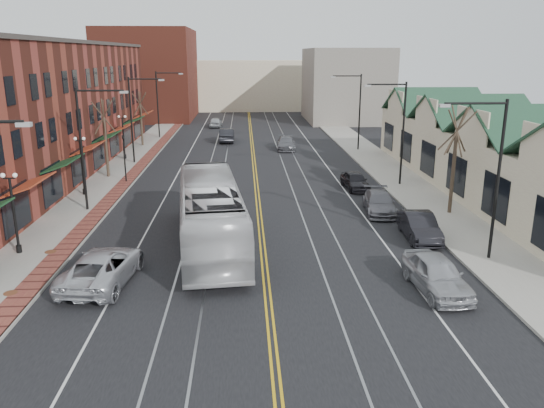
{
  "coord_description": "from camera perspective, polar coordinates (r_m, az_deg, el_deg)",
  "views": [
    {
      "loc": [
        -0.93,
        -18.71,
        10.2
      ],
      "look_at": [
        0.6,
        10.1,
        2.0
      ],
      "focal_mm": 35.0,
      "sensor_mm": 36.0,
      "label": 1
    }
  ],
  "objects": [
    {
      "name": "parked_car_d",
      "position": [
        41.77,
        8.93,
        2.5
      ],
      "size": [
        1.92,
        4.13,
        1.37
      ],
      "primitive_type": "imported",
      "rotation": [
        0.0,
        0.0,
        0.08
      ],
      "color": "black",
      "rests_on": "ground"
    },
    {
      "name": "distant_car_left",
      "position": [
        64.12,
        -4.88,
        7.38
      ],
      "size": [
        1.71,
        4.86,
        1.6
      ],
      "primitive_type": "imported",
      "rotation": [
        0.0,
        0.0,
        3.14
      ],
      "color": "black",
      "rests_on": "ground"
    },
    {
      "name": "streetlight_r_1",
      "position": [
        42.75,
        13.4,
        8.49
      ],
      "size": [
        3.33,
        0.25,
        8.0
      ],
      "color": "black",
      "rests_on": "sidewalk_right"
    },
    {
      "name": "lamppost_l_3",
      "position": [
        54.62,
        -15.67,
        6.86
      ],
      "size": [
        0.84,
        0.28,
        4.27
      ],
      "color": "black",
      "rests_on": "sidewalk_left"
    },
    {
      "name": "ground",
      "position": [
        21.33,
        -0.17,
        -12.7
      ],
      "size": [
        160.0,
        160.0,
        0.0
      ],
      "primitive_type": "plane",
      "color": "black",
      "rests_on": "ground"
    },
    {
      "name": "building_left",
      "position": [
        49.38,
        -24.82,
        8.97
      ],
      "size": [
        10.0,
        50.0,
        11.0
      ],
      "primitive_type": "cube",
      "color": "maroon",
      "rests_on": "ground"
    },
    {
      "name": "lamppost_l_1",
      "position": [
        30.3,
        -25.97,
        -1.08
      ],
      "size": [
        0.84,
        0.28,
        4.27
      ],
      "color": "black",
      "rests_on": "sidewalk_left"
    },
    {
      "name": "lamppost_l_2",
      "position": [
        41.27,
        -19.74,
        3.76
      ],
      "size": [
        0.84,
        0.28,
        4.27
      ],
      "color": "black",
      "rests_on": "sidewalk_left"
    },
    {
      "name": "backdrop_mid",
      "position": [
        103.87,
        -2.59,
        12.7
      ],
      "size": [
        22.0,
        14.0,
        9.0
      ],
      "primitive_type": "cube",
      "color": "beige",
      "rests_on": "ground"
    },
    {
      "name": "parked_car_c",
      "position": [
        35.83,
        11.47,
        0.14
      ],
      "size": [
        2.44,
        4.91,
        1.37
      ],
      "primitive_type": "imported",
      "rotation": [
        0.0,
        0.0,
        -0.11
      ],
      "color": "slate",
      "rests_on": "ground"
    },
    {
      "name": "backdrop_left",
      "position": [
        90.04,
        -13.04,
        13.43
      ],
      "size": [
        14.0,
        18.0,
        14.0
      ],
      "primitive_type": "cube",
      "color": "maroon",
      "rests_on": "ground"
    },
    {
      "name": "building_right",
      "position": [
        43.81,
        22.68,
        4.25
      ],
      "size": [
        8.0,
        36.0,
        4.6
      ],
      "primitive_type": "cube",
      "color": "beige",
      "rests_on": "ground"
    },
    {
      "name": "manhole_mid",
      "position": [
        26.03,
        -26.3,
        -8.57
      ],
      "size": [
        0.6,
        0.6,
        0.02
      ],
      "primitive_type": "cylinder",
      "color": "#592D19",
      "rests_on": "sidewalk_left"
    },
    {
      "name": "sidewalk_right",
      "position": [
        42.05,
        14.97,
        1.39
      ],
      "size": [
        4.0,
        120.0,
        0.15
      ],
      "primitive_type": "cube",
      "color": "gray",
      "rests_on": "ground"
    },
    {
      "name": "streetlight_r_0",
      "position": [
        27.94,
        22.46,
        3.99
      ],
      "size": [
        3.33,
        0.25,
        8.0
      ],
      "color": "black",
      "rests_on": "sidewalk_right"
    },
    {
      "name": "transit_bus",
      "position": [
        28.86,
        -6.63,
        -1.05
      ],
      "size": [
        4.53,
        13.56,
        3.71
      ],
      "primitive_type": "imported",
      "rotation": [
        0.0,
        0.0,
        3.25
      ],
      "color": "silver",
      "rests_on": "ground"
    },
    {
      "name": "manhole_far",
      "position": [
        30.33,
        -22.72,
        -4.76
      ],
      "size": [
        0.6,
        0.6,
        0.02
      ],
      "primitive_type": "cylinder",
      "color": "#592D19",
      "rests_on": "sidewalk_left"
    },
    {
      "name": "distant_car_far",
      "position": [
        77.5,
        -6.08,
        8.75
      ],
      "size": [
        1.85,
        4.25,
        1.43
      ],
      "primitive_type": "imported",
      "rotation": [
        0.0,
        0.0,
        3.1
      ],
      "color": "#B1B4B8",
      "rests_on": "ground"
    },
    {
      "name": "streetlight_r_2",
      "position": [
        58.19,
        9.0,
        10.57
      ],
      "size": [
        3.33,
        0.25,
        8.0
      ],
      "color": "black",
      "rests_on": "sidewalk_right"
    },
    {
      "name": "tree_left_far",
      "position": [
        62.19,
        -13.92,
        9.01
      ],
      "size": [
        1.66,
        1.28,
        6.02
      ],
      "color": "#382B21",
      "rests_on": "sidewalk_left"
    },
    {
      "name": "distant_car_right",
      "position": [
        58.72,
        1.51,
        6.54
      ],
      "size": [
        2.17,
        4.87,
        1.39
      ],
      "primitive_type": "imported",
      "rotation": [
        0.0,
        0.0,
        -0.05
      ],
      "color": "slate",
      "rests_on": "ground"
    },
    {
      "name": "sidewalk_left",
      "position": [
        41.51,
        -18.41,
        0.92
      ],
      "size": [
        4.0,
        120.0,
        0.15
      ],
      "primitive_type": "cube",
      "color": "gray",
      "rests_on": "ground"
    },
    {
      "name": "tree_right_mid",
      "position": [
        35.94,
        19.02,
        4.66
      ],
      "size": [
        1.9,
        1.46,
        6.93
      ],
      "color": "#382B21",
      "rests_on": "sidewalk_right"
    },
    {
      "name": "streetlight_l_1",
      "position": [
        36.52,
        -19.23,
        6.84
      ],
      "size": [
        3.33,
        0.25,
        8.0
      ],
      "color": "black",
      "rests_on": "sidewalk_left"
    },
    {
      "name": "streetlight_l_3",
      "position": [
        67.67,
        -11.86,
        11.15
      ],
      "size": [
        3.33,
        0.25,
        8.0
      ],
      "color": "black",
      "rests_on": "sidewalk_left"
    },
    {
      "name": "backdrop_right",
      "position": [
        85.34,
        7.91,
        12.56
      ],
      "size": [
        12.0,
        16.0,
        11.0
      ],
      "primitive_type": "cube",
      "color": "slate",
      "rests_on": "ground"
    },
    {
      "name": "parked_suv",
      "position": [
        25.61,
        -17.79,
        -6.49
      ],
      "size": [
        3.24,
        5.92,
        1.57
      ],
      "primitive_type": "imported",
      "rotation": [
        0.0,
        0.0,
        3.03
      ],
      "color": "silver",
      "rests_on": "ground"
    },
    {
      "name": "parked_car_b",
      "position": [
        31.26,
        15.56,
        -2.33
      ],
      "size": [
        1.8,
        4.61,
        1.5
      ],
      "primitive_type": "imported",
      "rotation": [
        0.0,
        0.0,
        -0.05
      ],
      "color": "black",
      "rests_on": "ground"
    },
    {
      "name": "parked_car_a",
      "position": [
        24.73,
        17.29,
        -7.23
      ],
      "size": [
        2.22,
        4.82,
        1.6
      ],
      "primitive_type": "imported",
      "rotation": [
        0.0,
        0.0,
        0.07
      ],
      "color": "#A7A8AE",
      "rests_on": "ground"
    },
    {
      "name": "tree_left_near",
      "position": [
        46.66,
        -17.49,
        6.9
      ],
      "size": [
        1.78,
        1.37,
        6.48
      ],
      "color": "#382B21",
      "rests_on": "sidewalk_left"
    },
    {
      "name": "streetlight_l_2",
      "position": [
        51.97,
        -14.46,
        9.66
      ],
      "size": [
        3.33,
        0.25,
        8.0
      ],
      "color": "black",
      "rests_on": "sidewalk_left"
    },
    {
      "name": "traffic_signal",
      "position": [
        44.49,
        -15.61,
        5.12
      ],
      "size": [
        0.18,
        0.15,
        3.8
      ],
      "color": "black",
      "rests_on": "sidewalk_left"
    }
  ]
}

